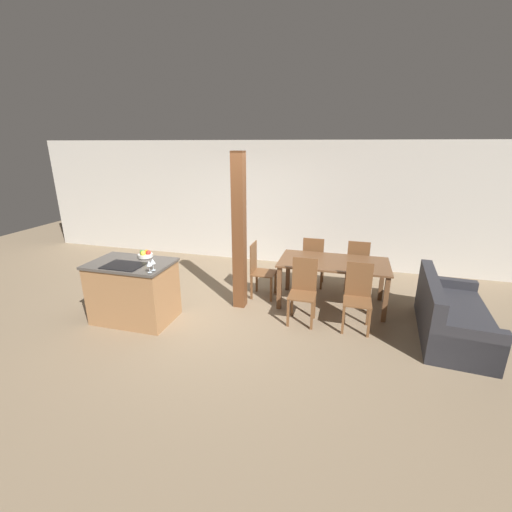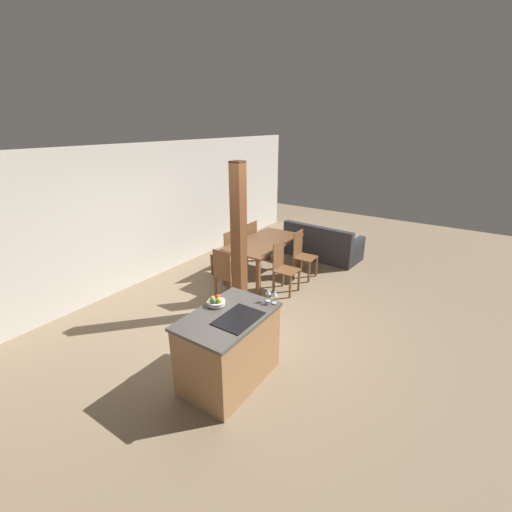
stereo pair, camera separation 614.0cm
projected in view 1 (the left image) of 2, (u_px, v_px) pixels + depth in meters
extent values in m
plane|color=#847056|center=(218.00, 311.00, 5.62)|extent=(16.00, 16.00, 0.00)
cube|color=beige|center=(260.00, 203.00, 7.72)|extent=(11.20, 0.08, 2.70)
cube|color=#9E7047|center=(134.00, 292.00, 5.26)|extent=(1.18, 0.76, 0.90)
cube|color=#4C4742|center=(130.00, 264.00, 5.11)|extent=(1.22, 0.80, 0.04)
cube|color=black|center=(124.00, 266.00, 4.96)|extent=(0.56, 0.40, 0.01)
cylinder|color=silver|center=(145.00, 256.00, 5.30)|extent=(0.22, 0.22, 0.05)
sphere|color=red|center=(148.00, 253.00, 5.28)|extent=(0.08, 0.08, 0.08)
sphere|color=gold|center=(147.00, 252.00, 5.33)|extent=(0.07, 0.07, 0.07)
sphere|color=#3D8E38|center=(142.00, 252.00, 5.30)|extent=(0.07, 0.07, 0.07)
sphere|color=yellow|center=(143.00, 253.00, 5.24)|extent=(0.08, 0.08, 0.08)
cylinder|color=silver|center=(150.00, 272.00, 4.67)|extent=(0.06, 0.06, 0.00)
cylinder|color=silver|center=(150.00, 269.00, 4.66)|extent=(0.01, 0.01, 0.09)
cone|color=silver|center=(149.00, 263.00, 4.63)|extent=(0.08, 0.08, 0.07)
cylinder|color=silver|center=(153.00, 270.00, 4.75)|extent=(0.06, 0.06, 0.00)
cylinder|color=silver|center=(153.00, 267.00, 4.74)|extent=(0.01, 0.01, 0.09)
cone|color=silver|center=(153.00, 261.00, 4.71)|extent=(0.08, 0.08, 0.07)
cube|color=brown|center=(334.00, 262.00, 5.65)|extent=(1.78, 0.93, 0.03)
cube|color=brown|center=(279.00, 288.00, 5.62)|extent=(0.07, 0.07, 0.74)
cube|color=brown|center=(386.00, 299.00, 5.20)|extent=(0.07, 0.07, 0.74)
cube|color=brown|center=(288.00, 271.00, 6.35)|extent=(0.07, 0.07, 0.74)
cube|color=brown|center=(382.00, 280.00, 5.94)|extent=(0.07, 0.07, 0.74)
cube|color=brown|center=(302.00, 296.00, 5.15)|extent=(0.40, 0.40, 0.02)
cube|color=brown|center=(305.00, 274.00, 5.24)|extent=(0.38, 0.02, 0.53)
cube|color=brown|center=(288.00, 313.00, 5.10)|extent=(0.04, 0.04, 0.44)
cube|color=brown|center=(312.00, 316.00, 5.01)|extent=(0.04, 0.04, 0.44)
cube|color=brown|center=(292.00, 303.00, 5.43)|extent=(0.04, 0.04, 0.44)
cube|color=brown|center=(314.00, 306.00, 5.34)|extent=(0.04, 0.04, 0.44)
cube|color=brown|center=(357.00, 302.00, 4.95)|extent=(0.40, 0.40, 0.02)
cube|color=brown|center=(359.00, 279.00, 5.04)|extent=(0.38, 0.02, 0.53)
cube|color=brown|center=(343.00, 320.00, 4.90)|extent=(0.04, 0.04, 0.44)
cube|color=brown|center=(369.00, 323.00, 4.81)|extent=(0.04, 0.04, 0.44)
cube|color=brown|center=(344.00, 309.00, 5.23)|extent=(0.04, 0.04, 0.44)
cube|color=brown|center=(368.00, 312.00, 5.14)|extent=(0.04, 0.04, 0.44)
cube|color=brown|center=(313.00, 263.00, 6.55)|extent=(0.40, 0.40, 0.02)
cube|color=brown|center=(313.00, 252.00, 6.30)|extent=(0.38, 0.02, 0.53)
cube|color=brown|center=(323.00, 272.00, 6.74)|extent=(0.04, 0.04, 0.44)
cube|color=brown|center=(305.00, 270.00, 6.83)|extent=(0.04, 0.04, 0.44)
cube|color=brown|center=(321.00, 278.00, 6.42)|extent=(0.04, 0.04, 0.44)
cube|color=brown|center=(302.00, 276.00, 6.51)|extent=(0.04, 0.04, 0.44)
cube|color=brown|center=(357.00, 267.00, 6.35)|extent=(0.40, 0.40, 0.02)
cube|color=brown|center=(358.00, 256.00, 6.09)|extent=(0.38, 0.02, 0.53)
cube|color=brown|center=(365.00, 276.00, 6.54)|extent=(0.04, 0.04, 0.44)
cube|color=brown|center=(346.00, 274.00, 6.63)|extent=(0.04, 0.04, 0.44)
cube|color=brown|center=(366.00, 283.00, 6.22)|extent=(0.04, 0.04, 0.44)
cube|color=brown|center=(346.00, 281.00, 6.31)|extent=(0.04, 0.04, 0.44)
cube|color=brown|center=(264.00, 273.00, 6.05)|extent=(0.40, 0.40, 0.02)
cube|color=brown|center=(253.00, 257.00, 6.01)|extent=(0.02, 0.38, 0.53)
cube|color=brown|center=(271.00, 290.00, 5.92)|extent=(0.04, 0.04, 0.44)
cube|color=brown|center=(275.00, 282.00, 6.24)|extent=(0.04, 0.04, 0.44)
cube|color=brown|center=(251.00, 288.00, 6.01)|extent=(0.04, 0.04, 0.44)
cube|color=brown|center=(257.00, 280.00, 6.33)|extent=(0.04, 0.04, 0.44)
cube|color=#2D2D33|center=(453.00, 322.00, 4.85)|extent=(0.98, 1.81, 0.44)
cube|color=#2D2D33|center=(431.00, 292.00, 4.83)|extent=(0.30, 1.75, 0.40)
cube|color=#2D2D33|center=(465.00, 348.00, 4.11)|extent=(0.85, 0.21, 0.58)
cube|color=#2D2D33|center=(445.00, 295.00, 5.54)|extent=(0.85, 0.21, 0.58)
cube|color=brown|center=(239.00, 233.00, 5.45)|extent=(0.19, 0.19, 2.53)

